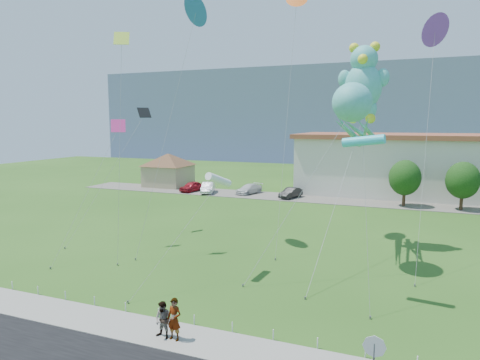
% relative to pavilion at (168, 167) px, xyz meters
% --- Properties ---
extents(ground, '(160.00, 160.00, 0.00)m').
position_rel_pavilion_xyz_m(ground, '(24.00, -38.00, -3.02)').
color(ground, '#275016').
rests_on(ground, ground).
extents(sidewalk, '(80.00, 2.50, 0.10)m').
position_rel_pavilion_xyz_m(sidewalk, '(24.00, -40.75, -2.97)').
color(sidewalk, gray).
rests_on(sidewalk, ground).
extents(parking_strip, '(70.00, 6.00, 0.06)m').
position_rel_pavilion_xyz_m(parking_strip, '(24.00, -3.00, -2.99)').
color(parking_strip, '#59544C').
rests_on(parking_strip, ground).
extents(hill_ridge, '(160.00, 50.00, 25.00)m').
position_rel_pavilion_xyz_m(hill_ridge, '(24.00, 82.00, 9.48)').
color(hill_ridge, slate).
rests_on(hill_ridge, ground).
extents(pavilion, '(9.20, 9.20, 5.00)m').
position_rel_pavilion_xyz_m(pavilion, '(0.00, 0.00, 0.00)').
color(pavilion, tan).
rests_on(pavilion, ground).
extents(stop_sign, '(0.80, 0.07, 2.50)m').
position_rel_pavilion_xyz_m(stop_sign, '(33.50, -42.21, -1.15)').
color(stop_sign, slate).
rests_on(stop_sign, ground).
extents(rope_fence, '(26.05, 0.05, 0.50)m').
position_rel_pavilion_xyz_m(rope_fence, '(24.00, -39.30, -2.77)').
color(rope_fence, white).
rests_on(rope_fence, ground).
extents(tree_near, '(3.60, 3.60, 5.47)m').
position_rel_pavilion_xyz_m(tree_near, '(34.00, -4.00, 0.36)').
color(tree_near, '#3F2B19').
rests_on(tree_near, ground).
extents(tree_mid, '(3.60, 3.60, 5.47)m').
position_rel_pavilion_xyz_m(tree_mid, '(40.00, -4.00, 0.36)').
color(tree_mid, '#3F2B19').
rests_on(tree_mid, ground).
extents(pedestrian_left, '(0.74, 0.52, 1.91)m').
position_rel_pavilion_xyz_m(pedestrian_left, '(24.94, -41.06, -1.97)').
color(pedestrian_left, gray).
rests_on(pedestrian_left, sidewalk).
extents(pedestrian_right, '(0.88, 0.72, 1.68)m').
position_rel_pavilion_xyz_m(pedestrian_right, '(24.39, -41.10, -2.08)').
color(pedestrian_right, gray).
rests_on(pedestrian_right, sidewalk).
extents(parked_car_red, '(2.48, 4.37, 1.40)m').
position_rel_pavilion_xyz_m(parked_car_red, '(5.91, -3.58, -2.26)').
color(parked_car_red, maroon).
rests_on(parked_car_red, parking_strip).
extents(parked_car_silver, '(2.87, 4.67, 1.45)m').
position_rel_pavilion_xyz_m(parked_car_silver, '(8.57, -3.87, -2.24)').
color(parked_car_silver, silver).
rests_on(parked_car_silver, parking_strip).
extents(parked_car_white, '(3.10, 4.79, 1.29)m').
position_rel_pavilion_xyz_m(parked_car_white, '(14.13, -2.39, -2.32)').
color(parked_car_white, silver).
rests_on(parked_car_white, parking_strip).
extents(parked_car_black, '(2.45, 4.20, 1.31)m').
position_rel_pavilion_xyz_m(parked_car_black, '(20.31, -3.51, -2.31)').
color(parked_car_black, black).
rests_on(parked_car_black, parking_strip).
extents(octopus_kite, '(6.58, 12.98, 12.32)m').
position_rel_pavilion_xyz_m(octopus_kite, '(30.68, -26.44, 7.23)').
color(octopus_kite, '#45AB9B').
rests_on(octopus_kite, ground).
extents(teddy_bear_kite, '(3.81, 13.45, 15.76)m').
position_rel_pavilion_xyz_m(teddy_bear_kite, '(30.77, -22.19, 9.87)').
color(teddy_bear_kite, '#45AB9B').
rests_on(teddy_bear_kite, ground).
extents(small_kite_blue, '(2.67, 7.25, 19.10)m').
position_rel_pavilion_xyz_m(small_kite_blue, '(18.20, -25.75, 14.93)').
color(small_kite_blue, blue).
rests_on(small_kite_blue, ground).
extents(small_kite_purple, '(1.80, 10.73, 17.33)m').
position_rel_pavilion_xyz_m(small_kite_purple, '(35.66, -20.40, 13.20)').
color(small_kite_purple, '#9437DD').
rests_on(small_kite_purple, ground).
extents(small_kite_white, '(3.06, 7.11, 6.59)m').
position_rel_pavilion_xyz_m(small_kite_white, '(23.23, -32.54, 3.08)').
color(small_kite_white, white).
rests_on(small_kite_white, ground).
extents(small_kite_cyan, '(1.18, 3.50, 9.20)m').
position_rel_pavilion_xyz_m(small_kite_cyan, '(32.02, -33.24, 5.68)').
color(small_kite_cyan, '#31C7DD').
rests_on(small_kite_cyan, ground).
extents(small_kite_black, '(3.18, 8.30, 11.03)m').
position_rel_pavilion_xyz_m(small_kite_black, '(11.98, -25.10, 6.33)').
color(small_kite_black, black).
rests_on(small_kite_black, ground).
extents(small_kite_yellow, '(2.19, 4.05, 16.20)m').
position_rel_pavilion_xyz_m(small_kite_yellow, '(14.76, -30.60, 10.68)').
color(small_kite_yellow, '#B9E235').
rests_on(small_kite_yellow, ground).
extents(small_kite_orange, '(1.80, 8.64, 20.60)m').
position_rel_pavilion_xyz_m(small_kite_orange, '(25.04, -20.74, 16.35)').
color(small_kite_orange, '#DD5E18').
rests_on(small_kite_orange, ground).
extents(small_kite_pink, '(1.49, 7.42, 9.91)m').
position_rel_pavilion_xyz_m(small_kite_pink, '(13.04, -29.78, 5.42)').
color(small_kite_pink, '#E53389').
rests_on(small_kite_pink, ground).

